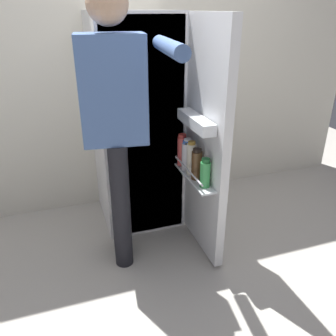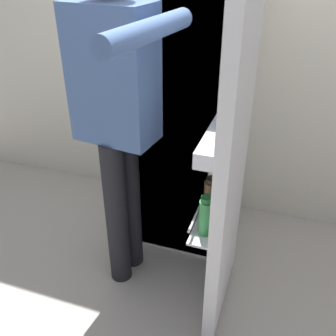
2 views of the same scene
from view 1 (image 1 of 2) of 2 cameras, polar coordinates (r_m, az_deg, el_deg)
ground_plane at (r=2.59m, az=-1.62°, el=-13.55°), size 6.57×6.57×0.00m
kitchen_wall at (r=2.94m, az=-7.51°, el=17.96°), size 4.40×0.10×2.54m
refrigerator at (r=2.65m, az=-4.46°, el=6.99°), size 0.65×1.18×1.60m
person at (r=2.08m, az=-8.53°, el=8.95°), size 0.54×0.75×1.75m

